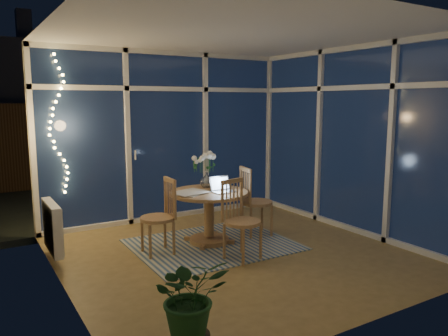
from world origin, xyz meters
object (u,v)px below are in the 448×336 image
at_px(dining_table, 209,217).
at_px(chair_right, 257,201).
at_px(chair_left, 157,216).
at_px(laptop, 224,184).
at_px(flower_vase, 207,180).
at_px(chair_front, 243,220).
at_px(potted_plant, 191,306).

bearing_deg(dining_table, chair_right, -2.95).
relative_size(chair_left, laptop, 3.25).
bearing_deg(flower_vase, chair_right, -24.72).
xyz_separation_m(chair_right, flower_vase, (-0.63, 0.29, 0.31)).
relative_size(laptop, flower_vase, 1.37).
relative_size(chair_left, chair_front, 0.98).
bearing_deg(dining_table, chair_left, -176.59).
bearing_deg(chair_front, chair_left, 124.38).
xyz_separation_m(chair_right, potted_plant, (-2.09, -2.13, -0.11)).
height_order(chair_left, flower_vase, chair_left).
height_order(dining_table, chair_left, chair_left).
height_order(dining_table, potted_plant, potted_plant).
relative_size(dining_table, chair_right, 1.04).
bearing_deg(chair_front, laptop, 66.15).
relative_size(chair_left, flower_vase, 4.47).
bearing_deg(dining_table, chair_front, -87.18).
bearing_deg(chair_right, dining_table, 97.82).
relative_size(dining_table, potted_plant, 1.33).
bearing_deg(chair_right, flower_vase, 76.05).
relative_size(chair_left, chair_right, 0.96).
distance_m(dining_table, chair_front, 0.75).
relative_size(dining_table, chair_front, 1.06).
xyz_separation_m(chair_front, potted_plant, (-1.40, -1.43, -0.10)).
xyz_separation_m(dining_table, laptop, (0.14, -0.14, 0.45)).
xyz_separation_m(laptop, potted_plant, (-1.50, -2.03, -0.41)).
distance_m(dining_table, potted_plant, 2.56).
bearing_deg(dining_table, laptop, -44.14).
height_order(dining_table, chair_front, chair_front).
bearing_deg(chair_left, potted_plant, -13.72).
height_order(dining_table, flower_vase, flower_vase).
distance_m(chair_left, laptop, 0.94).
relative_size(chair_right, chair_front, 1.02).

